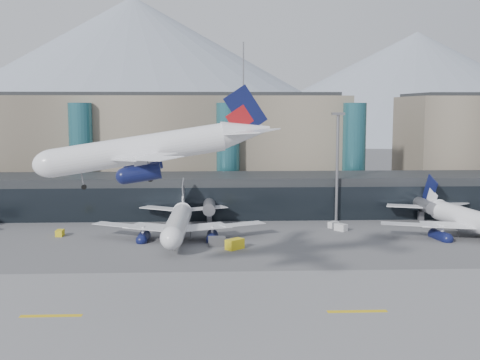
# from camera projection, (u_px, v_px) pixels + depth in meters

# --- Properties ---
(ground) EXTENTS (900.00, 900.00, 0.00)m
(ground) POSITION_uv_depth(u_px,v_px,m) (207.00, 281.00, 93.39)
(ground) COLOR #515154
(ground) RESTS_ON ground
(runway_strip) EXTENTS (400.00, 40.00, 0.04)m
(runway_strip) POSITION_uv_depth(u_px,v_px,m) (206.00, 314.00, 78.52)
(runway_strip) COLOR slate
(runway_strip) RESTS_ON ground
(runway_markings) EXTENTS (128.00, 1.00, 0.02)m
(runway_markings) POSITION_uv_depth(u_px,v_px,m) (206.00, 314.00, 78.51)
(runway_markings) COLOR gold
(runway_markings) RESTS_ON ground
(concourse) EXTENTS (170.00, 27.00, 10.00)m
(concourse) POSITION_uv_depth(u_px,v_px,m) (209.00, 195.00, 150.04)
(concourse) COLOR black
(concourse) RESTS_ON ground
(terminal_main) EXTENTS (130.00, 30.00, 31.00)m
(terminal_main) POSITION_uv_depth(u_px,v_px,m) (127.00, 145.00, 179.71)
(terminal_main) COLOR gray
(terminal_main) RESTS_ON ground
(teal_towers) EXTENTS (116.40, 19.40, 46.00)m
(teal_towers) POSITION_uv_depth(u_px,v_px,m) (155.00, 154.00, 164.45)
(teal_towers) COLOR #27626D
(teal_towers) RESTS_ON ground
(mountain_ridge) EXTENTS (910.00, 400.00, 110.00)m
(mountain_ridge) POSITION_uv_depth(u_px,v_px,m) (233.00, 82.00, 465.39)
(mountain_ridge) COLOR gray
(mountain_ridge) RESTS_ON ground
(lightmast_mid) EXTENTS (3.00, 1.20, 25.60)m
(lightmast_mid) POSITION_uv_depth(u_px,v_px,m) (337.00, 160.00, 140.53)
(lightmast_mid) COLOR slate
(lightmast_mid) RESTS_ON ground
(hero_jet) EXTENTS (33.00, 33.58, 10.84)m
(hero_jet) POSITION_uv_depth(u_px,v_px,m) (163.00, 140.00, 81.13)
(hero_jet) COLOR white
(hero_jet) RESTS_ON ground
(jet_parked_mid) EXTENTS (37.63, 36.46, 12.12)m
(jet_parked_mid) POSITION_uv_depth(u_px,v_px,m) (179.00, 215.00, 124.83)
(jet_parked_mid) COLOR white
(jet_parked_mid) RESTS_ON ground
(jet_parked_right) EXTENTS (38.84, 39.29, 12.69)m
(jet_parked_right) POSITION_uv_depth(u_px,v_px,m) (463.00, 212.00, 127.42)
(jet_parked_right) COLOR white
(jet_parked_right) RESTS_ON ground
(veh_b) EXTENTS (1.47, 2.34, 1.33)m
(veh_b) POSITION_uv_depth(u_px,v_px,m) (60.00, 233.00, 125.70)
(veh_b) COLOR gold
(veh_b) RESTS_ON ground
(veh_c) EXTENTS (3.41, 1.91, 1.85)m
(veh_c) POSITION_uv_depth(u_px,v_px,m) (217.00, 241.00, 116.70)
(veh_c) COLOR #454549
(veh_c) RESTS_ON ground
(veh_d) EXTENTS (2.67, 2.50, 1.37)m
(veh_d) POSITION_uv_depth(u_px,v_px,m) (333.00, 225.00, 134.51)
(veh_d) COLOR silver
(veh_d) RESTS_ON ground
(veh_g) EXTENTS (2.86, 3.00, 1.53)m
(veh_g) POSITION_uv_depth(u_px,v_px,m) (341.00, 227.00, 131.14)
(veh_g) COLOR silver
(veh_g) RESTS_ON ground
(veh_h) EXTENTS (3.85, 3.75, 1.95)m
(veh_h) POSITION_uv_depth(u_px,v_px,m) (235.00, 244.00, 114.13)
(veh_h) COLOR gold
(veh_h) RESTS_ON ground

